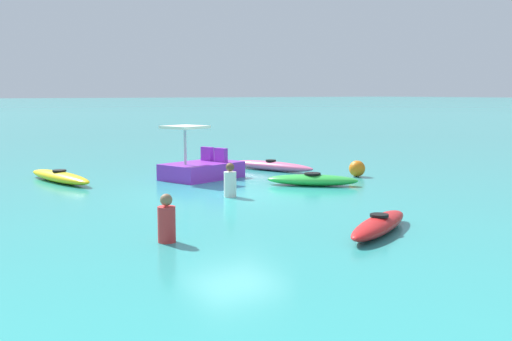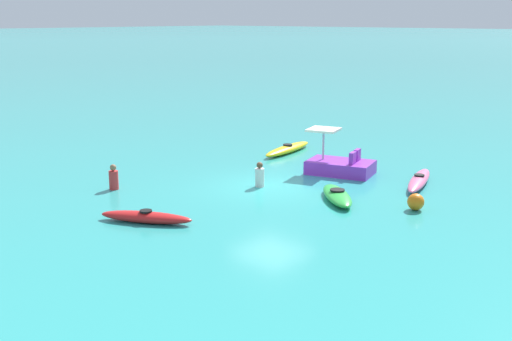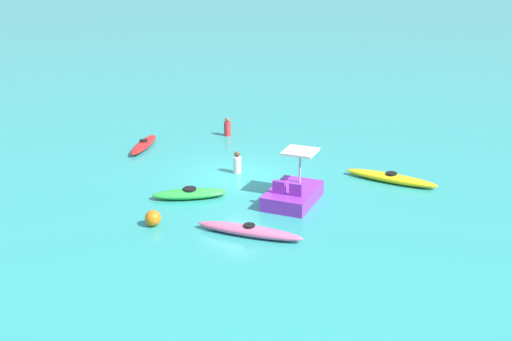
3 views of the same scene
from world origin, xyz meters
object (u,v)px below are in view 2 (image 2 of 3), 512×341
object	(u,v)px
kayak_red	(146,217)
kayak_yellow	(288,149)
buoy_orange	(416,202)
person_near_shore	(114,178)
kayak_pink	(419,180)
kayak_green	(337,195)
person_by_kayaks	(260,176)
pedal_boat_purple	(340,165)

from	to	relation	value
kayak_red	kayak_yellow	xyz separation A→B (m)	(-10.29, -3.06, -0.00)
buoy_orange	person_near_shore	distance (m)	10.07
kayak_pink	kayak_green	bearing A→B (deg)	-16.07
buoy_orange	person_by_kayaks	bearing A→B (deg)	-78.51
kayak_green	kayak_pink	size ratio (longest dim) A/B	0.71
kayak_green	kayak_yellow	distance (m)	7.55
kayak_red	pedal_boat_purple	world-z (taller)	pedal_boat_purple
person_near_shore	person_by_kayaks	bearing A→B (deg)	135.69
kayak_pink	buoy_orange	bearing A→B (deg)	25.73
kayak_red	kayak_green	bearing A→B (deg)	153.08
kayak_pink	person_near_shore	bearing A→B (deg)	-45.00
kayak_green	buoy_orange	xyz separation A→B (m)	(-0.72, 2.40, 0.10)
pedal_boat_purple	person_by_kayaks	size ratio (longest dim) A/B	3.10
kayak_red	person_near_shore	xyz separation A→B (m)	(-1.58, -3.69, 0.22)
buoy_orange	person_near_shore	size ratio (longest dim) A/B	0.59
kayak_green	kayak_red	xyz separation A→B (m)	(5.54, -2.82, -0.00)
kayak_green	kayak_pink	xyz separation A→B (m)	(-3.57, 1.03, -0.00)
kayak_pink	kayak_red	bearing A→B (deg)	-22.87
kayak_pink	person_near_shore	size ratio (longest dim) A/B	3.90
kayak_yellow	person_near_shore	world-z (taller)	person_near_shore
pedal_boat_purple	person_by_kayaks	distance (m)	3.57
person_by_kayaks	kayak_red	bearing A→B (deg)	2.07
buoy_orange	person_near_shore	bearing A→B (deg)	-62.23
person_near_shore	person_by_kayaks	world-z (taller)	same
kayak_red	kayak_pink	xyz separation A→B (m)	(-9.11, 3.84, -0.00)
person_by_kayaks	person_near_shore	bearing A→B (deg)	-44.31
kayak_pink	pedal_boat_purple	bearing A→B (deg)	-80.02
buoy_orange	kayak_yellow	bearing A→B (deg)	-115.95
kayak_red	pedal_boat_purple	xyz separation A→B (m)	(-8.59, 0.84, 0.17)
buoy_orange	person_by_kayaks	distance (m)	5.51
kayak_yellow	person_near_shore	xyz separation A→B (m)	(8.72, -0.64, 0.22)
kayak_yellow	buoy_orange	distance (m)	9.20
kayak_green	kayak_red	bearing A→B (deg)	-26.92
kayak_green	person_by_kayaks	distance (m)	3.03
buoy_orange	kayak_red	bearing A→B (deg)	-39.76
kayak_green	pedal_boat_purple	bearing A→B (deg)	-147.00
kayak_red	kayak_pink	world-z (taller)	same
kayak_green	kayak_red	size ratio (longest dim) A/B	0.89
kayak_red	person_near_shore	size ratio (longest dim) A/B	3.09
kayak_yellow	buoy_orange	xyz separation A→B (m)	(4.03, 8.27, 0.10)
pedal_boat_purple	buoy_orange	size ratio (longest dim) A/B	5.26
kayak_yellow	pedal_boat_purple	distance (m)	4.26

